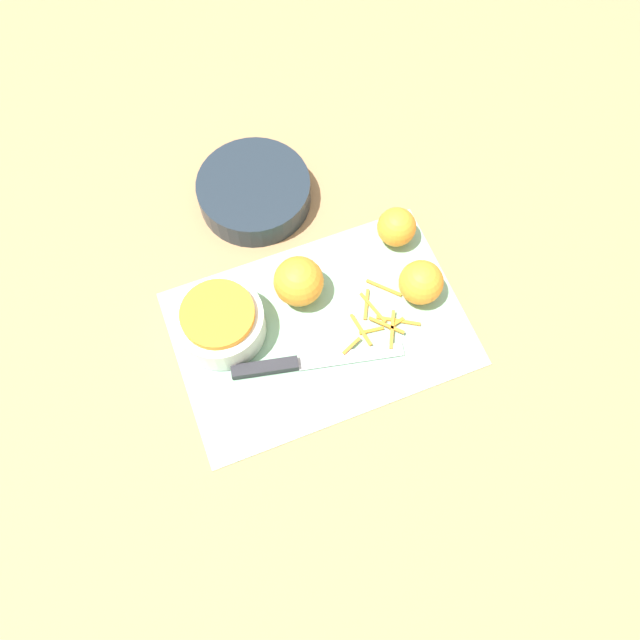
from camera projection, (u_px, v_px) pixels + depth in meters
name	position (u px, v px, depth m)	size (l,w,h in m)	color
ground_plane	(320.00, 329.00, 1.02)	(4.00, 4.00, 0.00)	#9E754C
cutting_board	(320.00, 328.00, 1.01)	(0.46, 0.31, 0.01)	#84B793
bowl_speckled	(220.00, 322.00, 0.98)	(0.14, 0.14, 0.07)	silver
bowl_dark	(254.00, 192.00, 1.09)	(0.20, 0.20, 0.05)	#1E2833
knife	(287.00, 365.00, 0.98)	(0.27, 0.08, 0.02)	#232328
orange_left	(397.00, 227.00, 1.05)	(0.07, 0.07, 0.07)	orange
orange_right	(299.00, 281.00, 1.00)	(0.08, 0.08, 0.08)	orange
orange_back	(422.00, 284.00, 1.00)	(0.07, 0.07, 0.07)	orange
peel_pile	(379.00, 318.00, 1.01)	(0.14, 0.13, 0.01)	orange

